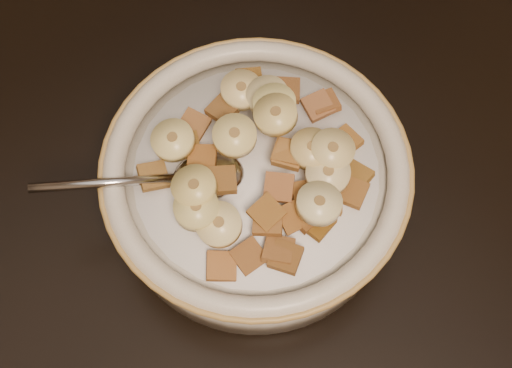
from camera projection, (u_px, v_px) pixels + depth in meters
floor at (150, 351)px, 1.25m from camera, size 4.00×4.50×0.10m
table at (12, 182)px, 0.54m from camera, size 1.42×0.93×0.04m
cereal_bowl at (256, 186)px, 0.49m from camera, size 0.22×0.22×0.05m
milk at (256, 171)px, 0.47m from camera, size 0.18×0.18×0.00m
spoon at (209, 175)px, 0.46m from camera, size 0.06×0.06×0.01m
cereal_square_0 at (273, 118)px, 0.47m from camera, size 0.02×0.02×0.01m
cereal_square_1 at (249, 256)px, 0.44m from camera, size 0.02×0.02×0.01m
cereal_square_2 at (223, 109)px, 0.48m from camera, size 0.03×0.03×0.01m
cereal_square_3 at (355, 176)px, 0.46m from camera, size 0.02×0.03×0.01m
cereal_square_4 at (294, 216)px, 0.44m from camera, size 0.02×0.02×0.01m
cereal_square_5 at (289, 155)px, 0.45m from camera, size 0.03×0.03×0.01m
cereal_square_6 at (317, 223)px, 0.44m from camera, size 0.02×0.02×0.01m
cereal_square_7 at (202, 158)px, 0.46m from camera, size 0.03×0.03×0.01m
cereal_square_8 at (153, 176)px, 0.46m from camera, size 0.03×0.03×0.01m
cereal_square_9 at (318, 106)px, 0.48m from camera, size 0.02×0.02×0.01m
cereal_square_10 at (221, 266)px, 0.43m from camera, size 0.03×0.03×0.01m
cereal_square_11 at (324, 103)px, 0.49m from camera, size 0.02×0.03×0.01m
cereal_square_12 at (222, 180)px, 0.45m from camera, size 0.03×0.03×0.01m
cereal_square_13 at (279, 187)px, 0.44m from camera, size 0.03×0.03×0.01m
cereal_square_14 at (328, 201)px, 0.45m from camera, size 0.03×0.03×0.01m
cereal_square_15 at (287, 90)px, 0.49m from camera, size 0.03×0.03×0.01m
cereal_square_16 at (186, 145)px, 0.46m from camera, size 0.03×0.03×0.01m
cereal_square_17 at (249, 80)px, 0.50m from camera, size 0.03×0.03×0.01m
cereal_square_18 at (345, 141)px, 0.47m from camera, size 0.02×0.02×0.01m
cereal_square_19 at (307, 194)px, 0.45m from camera, size 0.03×0.03×0.01m
cereal_square_20 at (210, 221)px, 0.44m from camera, size 0.02×0.02×0.01m
cereal_square_21 at (306, 215)px, 0.44m from camera, size 0.02×0.02×0.01m
cereal_square_22 at (286, 257)px, 0.43m from camera, size 0.03×0.03×0.01m
cereal_square_23 at (279, 250)px, 0.43m from camera, size 0.03×0.03×0.01m
cereal_square_24 at (275, 98)px, 0.48m from camera, size 0.03×0.03×0.01m
cereal_square_25 at (352, 192)px, 0.45m from camera, size 0.03×0.03×0.01m
cereal_square_26 at (267, 213)px, 0.44m from camera, size 0.02×0.02×0.01m
cereal_square_27 at (268, 221)px, 0.44m from camera, size 0.03×0.03×0.01m
cereal_square_28 at (288, 152)px, 0.45m from camera, size 0.03×0.03×0.01m
cereal_square_29 at (194, 125)px, 0.48m from camera, size 0.03×0.03×0.01m
banana_slice_0 at (219, 225)px, 0.43m from camera, size 0.04×0.03×0.01m
banana_slice_1 at (173, 140)px, 0.46m from camera, size 0.03×0.03×0.01m
banana_slice_2 at (332, 150)px, 0.45m from camera, size 0.03×0.03×0.01m
banana_slice_3 at (241, 90)px, 0.48m from camera, size 0.04×0.04×0.01m
banana_slice_4 at (196, 208)px, 0.43m from camera, size 0.04×0.04×0.01m
banana_slice_5 at (319, 203)px, 0.43m from camera, size 0.04×0.04×0.02m
banana_slice_6 at (235, 136)px, 0.45m from camera, size 0.04×0.04×0.01m
banana_slice_7 at (328, 174)px, 0.44m from camera, size 0.04×0.04×0.01m
banana_slice_8 at (276, 115)px, 0.45m from camera, size 0.04×0.04×0.02m
banana_slice_9 at (312, 149)px, 0.45m from camera, size 0.04×0.04×0.01m
banana_slice_10 at (194, 187)px, 0.44m from camera, size 0.03×0.03×0.02m
banana_slice_11 at (274, 104)px, 0.46m from camera, size 0.04×0.03×0.01m
banana_slice_12 at (267, 96)px, 0.47m from camera, size 0.03×0.03×0.01m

